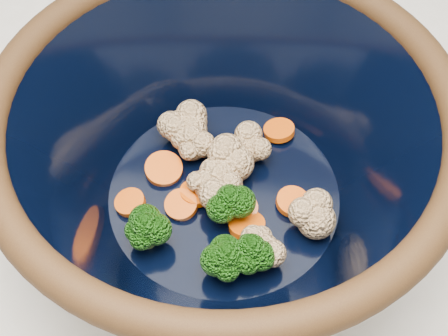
{
  "coord_description": "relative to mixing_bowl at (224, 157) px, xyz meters",
  "views": [
    {
      "loc": [
        0.15,
        -0.32,
        1.38
      ],
      "look_at": [
        0.11,
        -0.03,
        0.97
      ],
      "focal_mm": 50.0,
      "sensor_mm": 36.0,
      "label": 1
    }
  ],
  "objects": [
    {
      "name": "vegetable_pile",
      "position": [
        0.0,
        -0.01,
        -0.03
      ],
      "size": [
        0.19,
        0.18,
        0.04
      ],
      "color": "#608442",
      "rests_on": "mixing_bowl"
    },
    {
      "name": "mixing_bowl",
      "position": [
        0.0,
        0.0,
        0.0
      ],
      "size": [
        0.45,
        0.45,
        0.16
      ],
      "rotation": [
        0.0,
        0.0,
        0.43
      ],
      "color": "black",
      "rests_on": "counter"
    }
  ]
}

